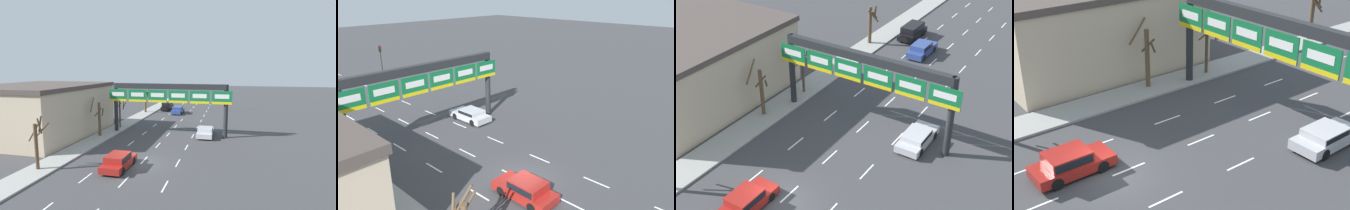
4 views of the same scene
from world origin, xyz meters
TOP-DOWN VIEW (x-y plane):
  - ground_plane at (0.00, 0.00)m, footprint 220.00×220.00m
  - sidewalk_left at (-8.00, 0.00)m, footprint 2.80×110.00m
  - lane_dashes at (-0.00, 13.50)m, footprint 6.72×67.00m
  - sign_gantry at (0.00, 11.05)m, footprint 16.29×0.70m
  - building_near at (-16.32, 7.32)m, footprint 13.29×16.21m
  - car_blue at (-1.87, 27.03)m, footprint 1.87×4.55m
  - suv_black at (-4.86, 30.95)m, footprint 1.88×4.64m
  - car_red at (-1.50, -1.56)m, footprint 1.91×4.26m
  - car_silver at (4.91, 11.14)m, footprint 1.98×4.45m
  - traffic_light_near_gantry at (7.11, 33.77)m, footprint 0.30×0.35m
  - tree_bare_closest at (-8.18, 26.60)m, footprint 1.21×1.90m
  - tree_bare_second at (-7.69, 13.16)m, footprint 2.03×1.49m
  - tree_bare_third at (-8.12, -3.42)m, footprint 1.70×1.20m
  - tree_bare_furthest at (-8.37, 7.95)m, footprint 1.85×1.88m

SIDE VIEW (x-z plane):
  - ground_plane at x=0.00m, z-range 0.00..0.00m
  - lane_dashes at x=0.00m, z-range 0.00..0.01m
  - sidewalk_left at x=-8.00m, z-range 0.00..0.15m
  - car_silver at x=4.91m, z-range 0.06..1.27m
  - car_red at x=-1.50m, z-range 0.05..1.41m
  - car_blue at x=-1.87m, z-range 0.05..1.46m
  - suv_black at x=-4.86m, z-range 0.10..1.77m
  - tree_bare_furthest at x=-8.37m, z-range 0.12..4.98m
  - tree_bare_third at x=-8.12m, z-range 0.23..4.89m
  - tree_bare_second at x=-7.69m, z-range 0.35..4.81m
  - tree_bare_closest at x=-8.18m, z-range 0.27..4.97m
  - building_near at x=-16.32m, z-range 0.01..6.65m
  - traffic_light_near_gantry at x=7.11m, z-range 1.03..5.92m
  - sign_gantry at x=0.00m, z-range 1.85..8.59m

